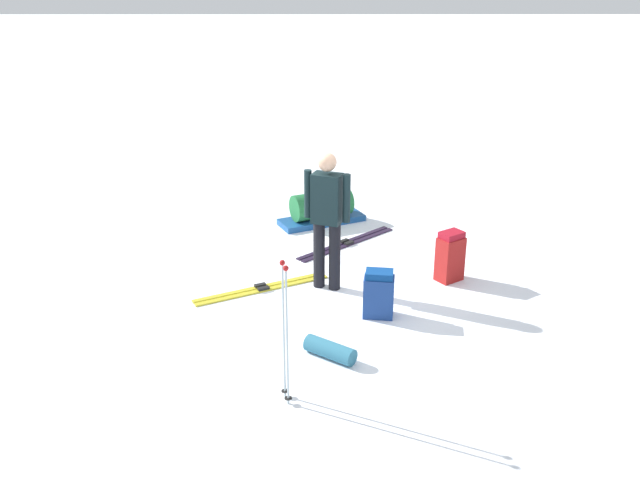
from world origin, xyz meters
TOP-DOWN VIEW (x-y plane):
  - ground_plane at (0.00, 0.00)m, footprint 80.00×80.00m
  - skier_standing at (-0.18, 0.08)m, footprint 0.33×0.54m
  - ski_pair_near at (-0.12, -0.71)m, footprint 0.94×1.61m
  - ski_pair_far at (-1.56, 0.38)m, footprint 1.31×1.40m
  - backpack_large_dark at (-0.39, 1.62)m, footprint 0.36×0.38m
  - backpack_bright at (0.55, 0.66)m, footprint 0.28×0.37m
  - ski_poles_planted_near at (2.18, -0.31)m, footprint 0.18×0.10m
  - gear_sled at (-2.41, 0.03)m, footprint 0.96×1.36m
  - sleeping_mat_rolled at (1.45, 0.10)m, footprint 0.47×0.55m

SIDE VIEW (x-z plane):
  - ground_plane at x=0.00m, z-range 0.00..0.00m
  - ski_pair_far at x=-1.56m, z-range -0.01..0.04m
  - ski_pair_near at x=-0.12m, z-range -0.01..0.04m
  - sleeping_mat_rolled at x=1.45m, z-range 0.00..0.18m
  - gear_sled at x=-2.41m, z-range -0.02..0.47m
  - backpack_bright at x=0.55m, z-range -0.01..0.55m
  - backpack_large_dark at x=-0.39m, z-range -0.01..0.64m
  - ski_poles_planted_near at x=2.18m, z-range 0.07..1.46m
  - skier_standing at x=-0.18m, z-range 0.10..1.80m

